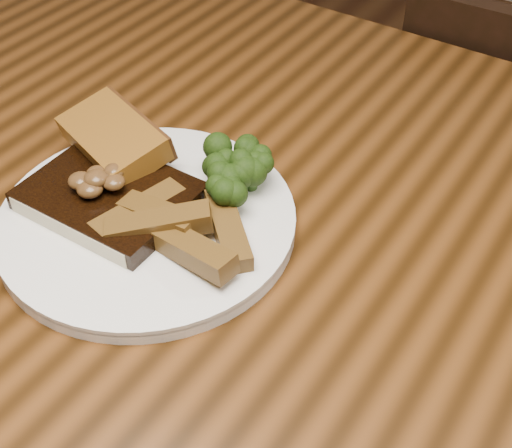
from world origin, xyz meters
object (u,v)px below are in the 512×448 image
(chair_far, at_px, (510,198))
(plate, at_px, (148,222))
(steak, at_px, (110,198))
(potato_wedges, at_px, (187,241))
(garlic_bread, at_px, (116,154))
(dining_table, at_px, (274,313))

(chair_far, height_order, plate, chair_far)
(steak, xyz_separation_m, potato_wedges, (0.10, -0.01, 0.00))
(plate, height_order, steak, steak)
(chair_far, xyz_separation_m, garlic_bread, (-0.30, -0.58, 0.34))
(dining_table, bearing_deg, potato_wedges, -136.22)
(dining_table, relative_size, garlic_bread, 13.53)
(dining_table, xyz_separation_m, potato_wedges, (-0.06, -0.06, 0.12))
(garlic_bread, bearing_deg, potato_wedges, -4.95)
(steak, xyz_separation_m, garlic_bread, (-0.04, 0.05, 0.00))
(chair_far, bearing_deg, garlic_bread, 61.19)
(dining_table, xyz_separation_m, plate, (-0.12, -0.04, 0.10))
(plate, xyz_separation_m, garlic_bread, (-0.08, 0.05, 0.02))
(dining_table, bearing_deg, chair_far, 80.21)
(dining_table, height_order, garlic_bread, garlic_bread)
(plate, bearing_deg, garlic_bread, 149.27)
(garlic_bread, bearing_deg, plate, -12.06)
(plate, relative_size, potato_wedges, 2.30)
(plate, bearing_deg, steak, -170.81)
(plate, bearing_deg, dining_table, 19.89)
(plate, height_order, potato_wedges, potato_wedges)
(dining_table, relative_size, plate, 5.67)
(chair_far, distance_m, garlic_bread, 0.74)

